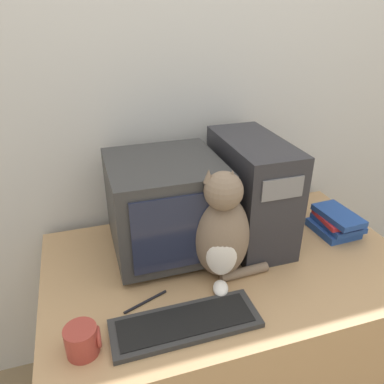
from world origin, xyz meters
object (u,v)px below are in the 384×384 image
at_px(crt_monitor, 165,206).
at_px(cat, 222,232).
at_px(book_stack, 336,222).
at_px(pen, 146,302).
at_px(keyboard, 186,323).
at_px(mug, 83,340).
at_px(computer_tower, 251,191).

relative_size(crt_monitor, cat, 0.99).
relative_size(crt_monitor, book_stack, 1.93).
relative_size(book_stack, pen, 1.41).
bearing_deg(cat, keyboard, -113.90).
bearing_deg(pen, keyboard, -53.80).
height_order(crt_monitor, mug, crt_monitor).
relative_size(keyboard, book_stack, 2.10).
bearing_deg(book_stack, mug, -163.46).
bearing_deg(keyboard, crt_monitor, 83.81).
relative_size(computer_tower, pen, 2.95).
bearing_deg(mug, crt_monitor, 50.29).
distance_m(cat, pen, 0.34).
xyz_separation_m(keyboard, book_stack, (0.75, 0.31, 0.04)).
height_order(computer_tower, cat, computer_tower).
height_order(crt_monitor, keyboard, crt_monitor).
distance_m(computer_tower, book_stack, 0.41).
bearing_deg(pen, mug, -145.72).
height_order(computer_tower, keyboard, computer_tower).
distance_m(crt_monitor, book_stack, 0.73).
height_order(computer_tower, pen, computer_tower).
height_order(cat, mug, cat).
distance_m(cat, book_stack, 0.59).
bearing_deg(cat, crt_monitor, 144.61).
xyz_separation_m(computer_tower, keyboard, (-0.39, -0.39, -0.20)).
bearing_deg(mug, keyboard, 0.96).
bearing_deg(pen, book_stack, 11.66).
bearing_deg(keyboard, book_stack, 22.16).
xyz_separation_m(crt_monitor, keyboard, (-0.04, -0.40, -0.18)).
distance_m(crt_monitor, computer_tower, 0.34).
xyz_separation_m(keyboard, pen, (-0.10, 0.13, -0.01)).
bearing_deg(computer_tower, pen, -151.53).
xyz_separation_m(book_stack, pen, (-0.85, -0.18, -0.04)).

